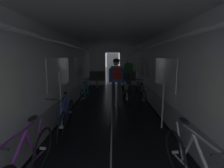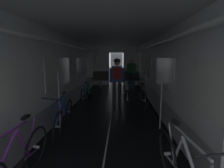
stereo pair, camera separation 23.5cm
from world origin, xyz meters
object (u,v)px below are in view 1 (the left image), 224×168
bench_seat_far_right (128,78)px  person_standing_near_bench (128,71)px  bicycle_blue (66,117)px  bench_seat_far_left (97,78)px  bicycle_black (140,95)px  bicycle_purple (25,165)px  person_cyclist_aisle (116,77)px  bicycle_teal (85,94)px  bicycle_white_in_aisle (125,95)px

bench_seat_far_right → person_standing_near_bench: size_ratio=0.58×
bench_seat_far_right → bicycle_blue: (-1.98, -6.26, -0.19)m
bench_seat_far_left → bicycle_blue: bearing=-91.6°
bicycle_black → bicycle_purple: bearing=-117.0°
person_cyclist_aisle → person_standing_near_bench: (0.75, 3.68, -0.10)m
bench_seat_far_left → bicycle_teal: bearing=-91.8°
bench_seat_far_right → person_standing_near_bench: bearing=-89.6°
bicycle_teal → bicycle_blue: 2.56m
bench_seat_far_left → bicycle_purple: bearing=-91.4°
bicycle_blue → bicycle_white_in_aisle: size_ratio=1.00×
bicycle_purple → person_cyclist_aisle: size_ratio=0.98×
bicycle_black → bicycle_purple: (-2.14, -4.19, -0.00)m
person_standing_near_bench → bicycle_white_in_aisle: bearing=-96.8°
bicycle_blue → person_standing_near_bench: bearing=71.4°
bicycle_white_in_aisle → bicycle_purple: bearing=-110.2°
bicycle_teal → bicycle_blue: bearing=-91.4°
bench_seat_far_right → bicycle_blue: size_ratio=0.58×
bicycle_black → person_cyclist_aisle: size_ratio=0.98×
bench_seat_far_right → bicycle_blue: bearing=-107.5°
bicycle_teal → person_standing_near_bench: (1.92, 3.32, 0.59)m
bicycle_black → bench_seat_far_right: bearing=91.9°
bicycle_black → bicycle_white_in_aisle: bearing=164.8°
bench_seat_far_right → person_cyclist_aisle: bearing=-100.5°
bicycle_blue → person_standing_near_bench: 6.24m
bench_seat_far_left → person_standing_near_bench: bearing=-11.8°
person_standing_near_bench → bench_seat_far_left: bearing=168.2°
person_standing_near_bench → person_cyclist_aisle: bearing=-101.5°
bicycle_teal → person_cyclist_aisle: bearing=-16.8°
bicycle_black → bicycle_purple: 4.70m
bench_seat_far_right → bicycle_teal: size_ratio=0.58×
bench_seat_far_right → person_cyclist_aisle: person_cyclist_aisle is taller
bench_seat_far_left → person_standing_near_bench: (1.80, -0.38, 0.41)m
bicycle_teal → bicycle_white_in_aisle: size_ratio=1.00×
bench_seat_far_right → bicycle_white_in_aisle: bench_seat_far_right is taller
bicycle_black → person_standing_near_bench: 3.61m
bicycle_teal → bicycle_purple: 4.42m
bicycle_teal → bicycle_purple: same height
bicycle_purple → person_cyclist_aisle: person_cyclist_aisle is taller
bicycle_purple → bicycle_white_in_aisle: 4.62m
bicycle_purple → bicycle_white_in_aisle: size_ratio=1.00×
bench_seat_far_left → bench_seat_far_right: same height
bench_seat_far_right → bicycle_teal: bearing=-117.4°
person_cyclist_aisle → bicycle_white_in_aisle: (0.34, 0.27, -0.69)m
bicycle_purple → person_cyclist_aisle: (1.25, 4.06, 0.69)m
bench_seat_far_left → bench_seat_far_right: 1.80m
bench_seat_far_left → bicycle_black: bench_seat_far_left is taller
bench_seat_far_left → person_cyclist_aisle: size_ratio=0.57×
person_standing_near_bench → bicycle_teal: bearing=-120.0°
bicycle_black → bicycle_blue: bearing=-132.2°
bench_seat_far_right → bicycle_black: size_ratio=0.58×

